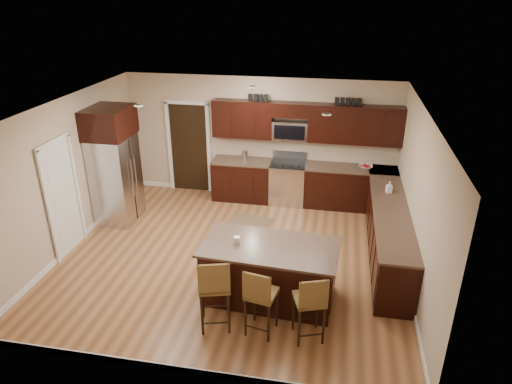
% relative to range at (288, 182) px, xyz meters
% --- Properties ---
extents(floor, '(6.00, 6.00, 0.00)m').
position_rel_range_xyz_m(floor, '(-0.68, -2.45, -0.47)').
color(floor, '#95623B').
rests_on(floor, ground).
extents(ceiling, '(6.00, 6.00, 0.00)m').
position_rel_range_xyz_m(ceiling, '(-0.68, -2.45, 2.23)').
color(ceiling, silver).
rests_on(ceiling, wall_back).
extents(wall_back, '(6.00, 0.00, 6.00)m').
position_rel_range_xyz_m(wall_back, '(-0.68, 0.30, 0.88)').
color(wall_back, '#C0A98B').
rests_on(wall_back, floor).
extents(wall_left, '(0.00, 5.50, 5.50)m').
position_rel_range_xyz_m(wall_left, '(-3.68, -2.45, 0.88)').
color(wall_left, '#C0A98B').
rests_on(wall_left, floor).
extents(wall_right, '(0.00, 5.50, 5.50)m').
position_rel_range_xyz_m(wall_right, '(2.32, -2.45, 0.88)').
color(wall_right, '#C0A98B').
rests_on(wall_right, floor).
extents(base_cabinets, '(4.02, 3.96, 0.92)m').
position_rel_range_xyz_m(base_cabinets, '(1.22, -1.01, -0.01)').
color(base_cabinets, black).
rests_on(base_cabinets, floor).
extents(upper_cabinets, '(4.00, 0.33, 0.80)m').
position_rel_range_xyz_m(upper_cabinets, '(0.36, 0.13, 1.37)').
color(upper_cabinets, black).
rests_on(upper_cabinets, wall_back).
extents(range, '(0.76, 0.64, 1.11)m').
position_rel_range_xyz_m(range, '(0.00, 0.00, 0.00)').
color(range, silver).
rests_on(range, floor).
extents(microwave, '(0.76, 0.31, 0.40)m').
position_rel_range_xyz_m(microwave, '(0.00, 0.15, 1.15)').
color(microwave, silver).
rests_on(microwave, upper_cabinets).
extents(doorway, '(0.85, 0.03, 2.06)m').
position_rel_range_xyz_m(doorway, '(-2.33, 0.28, 0.56)').
color(doorway, black).
rests_on(doorway, floor).
extents(pantry_door, '(0.03, 0.80, 2.04)m').
position_rel_range_xyz_m(pantry_door, '(-3.66, -2.75, 0.55)').
color(pantry_door, white).
rests_on(pantry_door, floor).
extents(letter_decor, '(2.20, 0.03, 0.15)m').
position_rel_range_xyz_m(letter_decor, '(0.22, 0.13, 1.82)').
color(letter_decor, black).
rests_on(letter_decor, upper_cabinets).
extents(island, '(2.10, 1.19, 0.92)m').
position_rel_range_xyz_m(island, '(0.14, -3.47, -0.04)').
color(island, black).
rests_on(island, floor).
extents(stool_left, '(0.53, 0.53, 1.15)m').
position_rel_range_xyz_m(stool_left, '(-0.48, -4.32, 0.24)').
color(stool_left, brown).
rests_on(stool_left, floor).
extents(stool_mid, '(0.46, 0.46, 1.05)m').
position_rel_range_xyz_m(stool_mid, '(0.14, -4.31, 0.18)').
color(stool_mid, brown).
rests_on(stool_mid, floor).
extents(stool_right, '(0.50, 0.50, 1.04)m').
position_rel_range_xyz_m(stool_right, '(0.82, -4.31, 0.18)').
color(stool_right, brown).
rests_on(stool_right, floor).
extents(refrigerator, '(0.79, 0.95, 2.35)m').
position_rel_range_xyz_m(refrigerator, '(-3.30, -1.45, 0.74)').
color(refrigerator, silver).
rests_on(refrigerator, floor).
extents(floor_mat, '(0.97, 0.73, 0.01)m').
position_rel_range_xyz_m(floor_mat, '(-0.64, -1.11, -0.47)').
color(floor_mat, brown).
rests_on(floor_mat, floor).
extents(fruit_bowl, '(0.30, 0.30, 0.07)m').
position_rel_range_xyz_m(fruit_bowl, '(1.63, -0.00, 0.48)').
color(fruit_bowl, silver).
rests_on(fruit_bowl, base_cabinets).
extents(soap_bottle, '(0.12, 0.12, 0.22)m').
position_rel_range_xyz_m(soap_bottle, '(2.02, -1.17, 0.56)').
color(soap_bottle, '#B2B2B2').
rests_on(soap_bottle, base_cabinets).
extents(canister_tall, '(0.12, 0.12, 0.23)m').
position_rel_range_xyz_m(canister_tall, '(-0.96, -0.00, 0.56)').
color(canister_tall, silver).
rests_on(canister_tall, base_cabinets).
extents(canister_short, '(0.11, 0.11, 0.17)m').
position_rel_range_xyz_m(canister_short, '(-0.98, -0.00, 0.53)').
color(canister_short, silver).
rests_on(canister_short, base_cabinets).
extents(island_jar, '(0.10, 0.10, 0.10)m').
position_rel_range_xyz_m(island_jar, '(-0.36, -3.47, 0.50)').
color(island_jar, white).
rests_on(island_jar, island).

